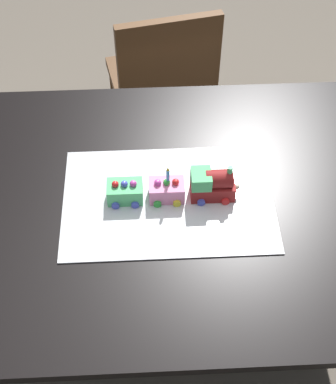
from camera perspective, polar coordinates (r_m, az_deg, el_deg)
name	(u,v)px	position (r m, az deg, el deg)	size (l,w,h in m)	color
ground_plane	(176,318)	(2.19, 0.81, -13.01)	(8.00, 8.00, 0.00)	#6B6054
dining_table	(178,222)	(1.65, 1.05, -3.14)	(1.40, 1.00, 0.74)	black
chair	(163,85)	(2.34, -0.57, 11.11)	(0.47, 0.47, 0.86)	brown
cake_board	(168,199)	(1.56, 0.00, -0.75)	(0.60, 0.40, 0.00)	silver
cake_locomotive	(212,184)	(1.54, 4.66, 0.82)	(0.14, 0.08, 0.12)	maroon
cake_car_caboose_bubblegum	(167,190)	(1.54, -0.15, 0.22)	(0.10, 0.08, 0.07)	pink
cake_car_gondola_mint_green	(125,191)	(1.54, -4.53, 0.06)	(0.10, 0.08, 0.07)	#59CC7A
birthday_candle	(168,174)	(1.49, -0.02, 1.90)	(0.01, 0.01, 0.05)	#4CA5E5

